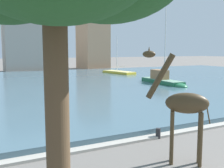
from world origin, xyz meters
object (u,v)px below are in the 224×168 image
sailboat_yellow (116,73)px  mooring_bollard (158,133)px  giraffe_statue (183,105)px  sailboat_green (164,81)px

sailboat_yellow → mooring_bollard: bearing=-114.7°
mooring_bollard → giraffe_statue: bearing=-109.7°
sailboat_yellow → sailboat_green: (-2.04, -15.71, 0.25)m
sailboat_yellow → mooring_bollard: 33.72m
sailboat_yellow → sailboat_green: size_ratio=0.87×
sailboat_green → mooring_bollard: size_ratio=18.15×
sailboat_yellow → sailboat_green: bearing=-97.4°
sailboat_yellow → mooring_bollard: sailboat_yellow is taller
giraffe_statue → sailboat_yellow: size_ratio=0.56×
giraffe_statue → sailboat_yellow: (15.09, 33.41, -1.85)m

